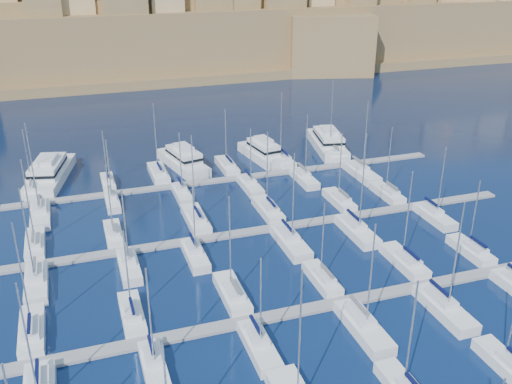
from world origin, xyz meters
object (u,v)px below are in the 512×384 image
object	(u,v)px
sailboat_4	(508,365)
motor_yacht_a	(49,172)
motor_yacht_c	(263,152)
motor_yacht_d	(328,142)
motor_yacht_b	(183,160)

from	to	relation	value
sailboat_4	motor_yacht_a	size ratio (longest dim) A/B	0.66
motor_yacht_c	motor_yacht_d	bearing A→B (deg)	6.27
motor_yacht_c	motor_yacht_d	xyz separation A→B (m)	(15.79, 1.73, -0.00)
sailboat_4	motor_yacht_c	world-z (taller)	sailboat_4
sailboat_4	motor_yacht_b	world-z (taller)	sailboat_4
motor_yacht_a	motor_yacht_d	bearing A→B (deg)	-0.43
motor_yacht_a	motor_yacht_b	size ratio (longest dim) A/B	1.19
motor_yacht_b	motor_yacht_a	bearing A→B (deg)	176.73
motor_yacht_a	motor_yacht_b	bearing A→B (deg)	-3.27
sailboat_4	motor_yacht_b	distance (m)	72.99
motor_yacht_a	motor_yacht_d	xyz separation A→B (m)	(58.26, -0.44, -0.00)
motor_yacht_b	motor_yacht_d	distance (m)	32.56
sailboat_4	motor_yacht_a	xyz separation A→B (m)	(-46.02, 71.57, 0.99)
sailboat_4	motor_yacht_b	xyz separation A→B (m)	(-20.31, 70.10, 0.99)
sailboat_4	motor_yacht_a	world-z (taller)	sailboat_4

